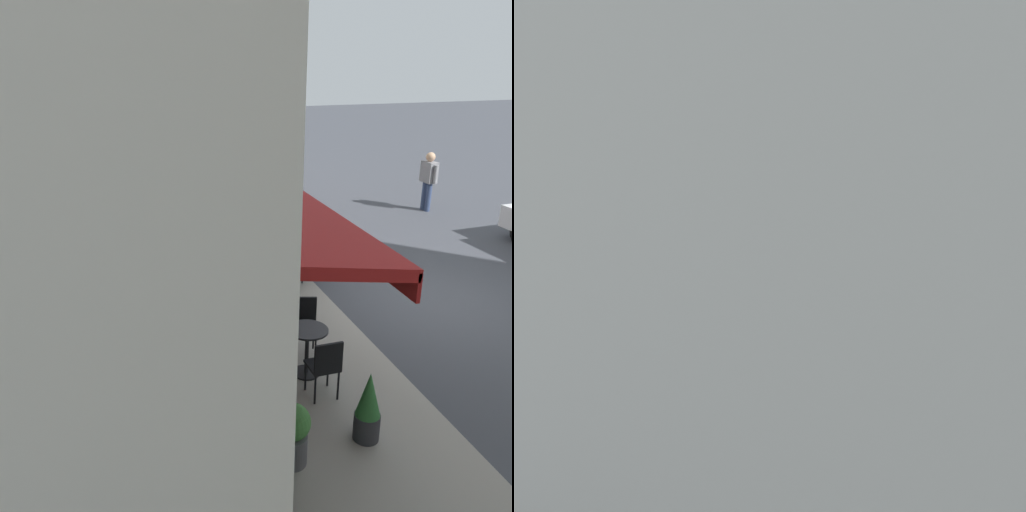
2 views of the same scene
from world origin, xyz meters
TOP-DOWN VIEW (x-y plane):
  - ground_plane at (0.00, 0.00)m, footprint 70.00×70.00m
  - sidewalk_cafe_terrace at (-3.25, -3.40)m, footprint 20.50×3.20m
  - cafe_building_facade at (-4.00, -9.49)m, footprint 20.00×10.70m
  - corner_building_facade at (13.00, 3.50)m, footprint 10.12×17.00m
  - back_alley_steps at (6.60, -4.59)m, footprint 2.40×1.75m
  - cafe_table_near_entrance at (1.71, -3.18)m, footprint 0.60×0.60m
  - cafe_chair_black_corner_right at (1.11, -3.00)m, footprint 0.50×0.50m
  - cafe_chair_black_near_door at (2.35, -3.17)m, footprint 0.41×0.41m
  - cafe_table_mid_terrace at (-11.02, -2.31)m, footprint 0.60×0.60m
  - cafe_chair_black_kerbside at (-10.41, -2.48)m, footprint 0.49×0.49m
  - cafe_table_streetside at (-2.67, -3.90)m, footprint 0.60×0.60m
  - cafe_chair_black_by_window at (-2.42, -3.32)m, footprint 0.52×0.52m
  - cafe_chair_black_under_awning at (-3.03, -4.42)m, footprint 0.56×0.56m
  - cafe_table_far_end at (-1.56, -2.43)m, footprint 0.60×0.60m
  - cafe_chair_black_back_row at (-1.60, -1.80)m, footprint 0.42×0.42m
  - cafe_chair_black_corner_left at (-1.62, -3.06)m, footprint 0.43×0.43m
  - seated_patron_in_olive at (-10.62, -2.42)m, footprint 0.66×0.69m
  - seated_companion_in_black at (-1.59, -2.02)m, footprint 0.67×0.57m
  - walking_pedestrian_in_grey at (-5.41, 3.38)m, footprint 0.71×0.31m
  - no_parking_sign at (7.13, 0.50)m, footprint 0.10×0.59m
  - potted_plant_entrance_right at (5.71, -3.37)m, footprint 0.48×0.48m
  - potted_plant_by_steps at (3.39, -4.02)m, footprint 0.43×0.43m
  - potted_plant_mid_terrace at (6.09, -4.23)m, footprint 0.48×0.48m
  - potted_plant_under_sign at (6.83, -3.65)m, footprint 0.48×0.48m
  - potted_plant_entrance_left at (3.26, -2.99)m, footprint 0.33×0.33m
  - parked_car_white at (-0.60, 4.78)m, footprint 4.39×2.03m

SIDE VIEW (x-z plane):
  - ground_plane at x=0.00m, z-range 0.00..0.00m
  - sidewalk_cafe_terrace at x=-3.25m, z-range 0.00..0.01m
  - back_alley_steps at x=6.60m, z-range -0.06..0.54m
  - potted_plant_under_sign at x=6.83m, z-range 0.05..0.79m
  - potted_plant_by_steps at x=3.39m, z-range 0.03..0.81m
  - potted_plant_entrance_left at x=3.26m, z-range -0.01..0.93m
  - cafe_table_near_entrance at x=1.71m, z-range 0.12..0.87m
  - cafe_table_mid_terrace at x=-11.02m, z-range 0.12..0.87m
  - cafe_table_streetside at x=-2.67m, z-range 0.12..0.87m
  - cafe_table_far_end at x=-1.56m, z-range 0.12..0.87m
  - potted_plant_mid_terrace at x=6.09m, z-range -0.01..1.05m
  - potted_plant_entrance_right at x=5.71m, z-range -0.01..1.08m
  - cafe_chair_black_corner_right at x=1.11m, z-range 0.09..1.00m
  - cafe_chair_black_near_door at x=2.35m, z-range 0.09..1.00m
  - cafe_chair_black_kerbside at x=-10.41m, z-range 0.09..1.00m
  - cafe_chair_black_by_window at x=-2.42m, z-range 0.09..1.00m
  - cafe_chair_black_under_awning at x=-3.03m, z-range 0.09..1.00m
  - cafe_chair_black_back_row at x=-1.60m, z-range 0.09..1.00m
  - cafe_chair_black_corner_left at x=-1.62m, z-range 0.09..1.00m
  - seated_companion_in_black at x=-1.59m, z-range 0.05..1.36m
  - parked_car_white at x=-0.60m, z-range 0.05..1.38m
  - seated_patron_in_olive at x=-10.62m, z-range 0.04..1.40m
  - walking_pedestrian_in_grey at x=-5.41m, z-range 0.14..1.87m
  - no_parking_sign at x=7.13m, z-range 0.49..3.09m
  - cafe_building_facade at x=-4.00m, z-range -0.01..14.99m
  - corner_building_facade at x=13.00m, z-range 0.00..15.00m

